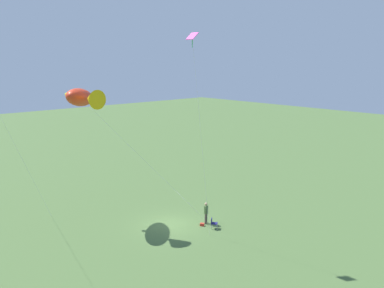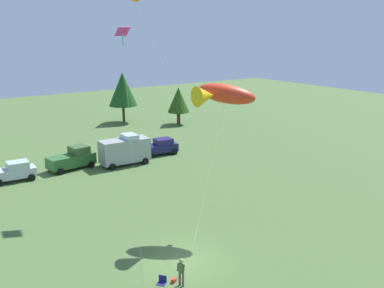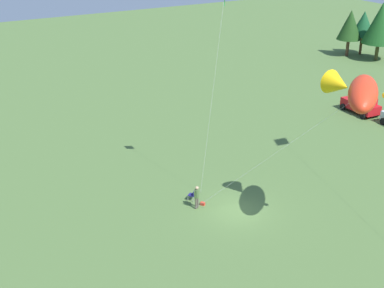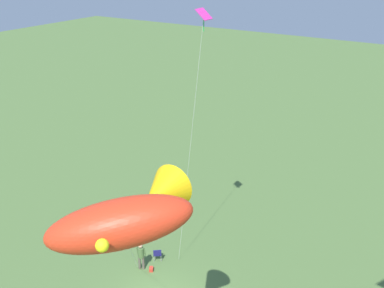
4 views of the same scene
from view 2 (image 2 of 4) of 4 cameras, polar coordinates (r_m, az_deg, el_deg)
name	(u,v)px [view 2 (image 2 of 4)]	position (r m, az deg, el deg)	size (l,w,h in m)	color
ground_plane	(185,261)	(30.03, -0.96, -14.61)	(160.00, 160.00, 0.00)	#4A6735
person_kite_flyer	(181,270)	(27.03, -1.37, -15.69)	(0.46, 0.54, 1.74)	brown
folding_chair	(162,282)	(27.02, -3.84, -17.04)	(0.67, 0.67, 0.82)	navy
backpack_on_grass	(174,280)	(27.84, -2.33, -16.90)	(0.32, 0.22, 0.22)	red
car_silver_compact	(14,171)	(47.61, -21.64, -3.24)	(4.31, 2.43, 1.89)	#B6C0C5
truck_green_flatbed	(73,159)	(49.65, -14.93, -1.81)	(5.24, 2.99, 2.34)	#2E612B
van_motorhome_grey	(125,150)	(49.89, -8.52, -0.75)	(5.48, 2.78, 3.34)	#9AA09D
car_navy_hatch	(160,147)	(53.57, -4.03, -0.33)	(4.34, 2.51, 1.89)	#191A4D
kite_large_fish	(221,94)	(33.23, 3.76, 6.31)	(10.30, 8.70, 10.91)	red
kite_diamond_rainbow	(124,48)	(25.11, -8.66, 11.96)	(0.70, 1.95, 14.68)	#E22EA0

